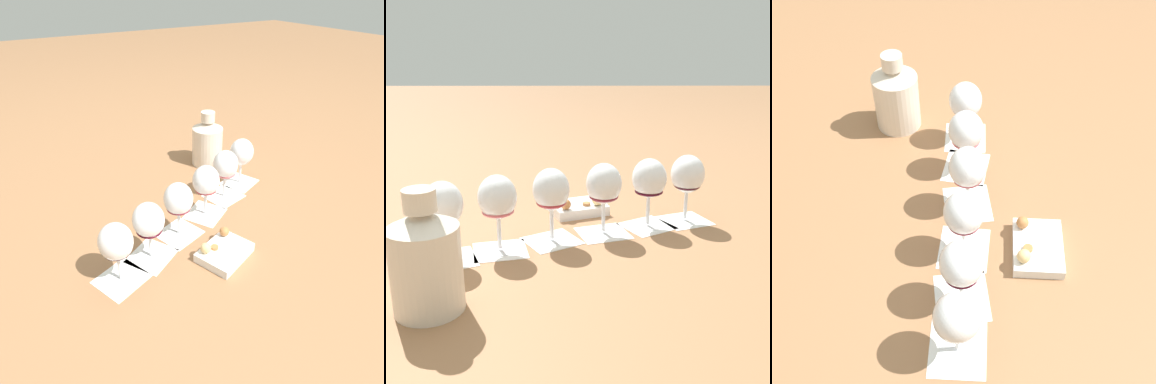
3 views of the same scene
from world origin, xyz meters
TOP-DOWN VIEW (x-y plane):
  - ground_plane at (0.00, 0.00)m, footprint 8.00×8.00m
  - tasting_card_0 at (-0.27, -0.11)m, footprint 0.15×0.14m
  - tasting_card_1 at (-0.17, -0.07)m, footprint 0.13×0.13m
  - tasting_card_2 at (-0.06, -0.02)m, footprint 0.15×0.15m
  - tasting_card_3 at (0.06, 0.03)m, footprint 0.14×0.14m
  - tasting_card_4 at (0.17, 0.07)m, footprint 0.15×0.15m
  - tasting_card_5 at (0.27, 0.11)m, footprint 0.14×0.14m
  - wine_glass_0 at (-0.27, -0.11)m, footprint 0.08×0.08m
  - wine_glass_1 at (-0.17, -0.07)m, footprint 0.08×0.08m
  - wine_glass_2 at (-0.06, -0.02)m, footprint 0.08×0.08m
  - wine_glass_3 at (0.06, 0.03)m, footprint 0.08×0.08m
  - wine_glass_4 at (0.17, 0.07)m, footprint 0.08×0.08m
  - wine_glass_5 at (0.27, 0.11)m, footprint 0.08×0.08m
  - ceramic_vase at (-0.25, -0.30)m, footprint 0.12×0.12m
  - snack_dish at (0.00, 0.17)m, footprint 0.17×0.15m

SIDE VIEW (x-z plane):
  - ground_plane at x=0.00m, z-range 0.00..0.00m
  - tasting_card_0 at x=-0.27m, z-range 0.00..0.00m
  - tasting_card_1 at x=-0.17m, z-range 0.00..0.00m
  - tasting_card_2 at x=-0.06m, z-range 0.00..0.00m
  - tasting_card_3 at x=0.06m, z-range 0.00..0.00m
  - tasting_card_4 at x=0.17m, z-range 0.00..0.00m
  - tasting_card_5 at x=0.27m, z-range 0.00..0.00m
  - snack_dish at x=0.00m, z-range -0.01..0.04m
  - ceramic_vase at x=-0.25m, z-range -0.01..0.20m
  - wine_glass_5 at x=0.27m, z-range 0.03..0.20m
  - wine_glass_0 at x=-0.27m, z-range 0.03..0.20m
  - wine_glass_2 at x=-0.06m, z-range 0.03..0.20m
  - wine_glass_3 at x=0.06m, z-range 0.03..0.20m
  - wine_glass_1 at x=-0.17m, z-range 0.03..0.20m
  - wine_glass_4 at x=0.17m, z-range 0.03..0.20m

